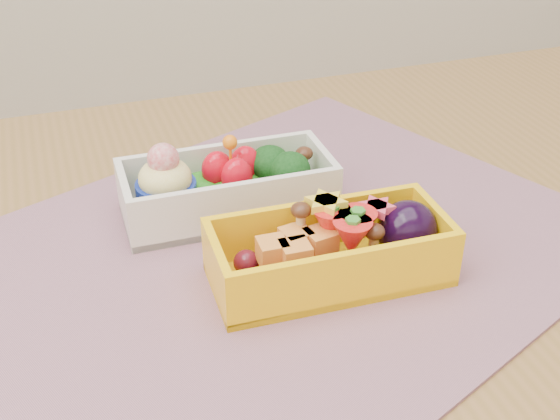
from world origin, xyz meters
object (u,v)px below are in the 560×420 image
object	(u,v)px
placemat	(274,252)
bento_white	(227,187)
table	(329,349)
bento_yellow	(335,249)

from	to	relation	value
placemat	bento_white	distance (m)	0.08
table	placemat	size ratio (longest dim) A/B	2.19
table	bento_yellow	bearing A→B (deg)	-112.42
table	placemat	bearing A→B (deg)	146.95
bento_white	table	bearing A→B (deg)	-57.24
bento_white	bento_yellow	distance (m)	0.14
table	bento_yellow	xyz separation A→B (m)	(-0.01, -0.02, 0.13)
placemat	table	bearing A→B (deg)	-33.05
bento_white	bento_yellow	xyz separation A→B (m)	(0.06, -0.13, 0.00)
placemat	bento_yellow	xyz separation A→B (m)	(0.03, -0.05, 0.03)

